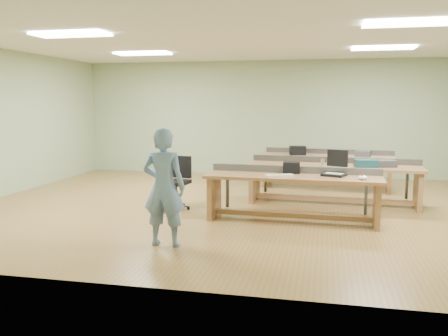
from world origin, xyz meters
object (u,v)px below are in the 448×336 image
at_px(workbench_front, 293,187).
at_px(parts_bin_grey, 383,163).
at_px(person, 164,187).
at_px(camera_bag, 291,168).
at_px(workbench_mid, 333,175).
at_px(task_chair, 177,190).
at_px(mug, 331,162).
at_px(laptop_base, 334,175).
at_px(drinks_can, 323,162).
at_px(parts_bin_teal, 366,163).
at_px(workbench_back, 326,164).

height_order(workbench_front, parts_bin_grey, parts_bin_grey).
height_order(person, camera_bag, person).
distance_m(workbench_mid, camera_bag, 1.46).
distance_m(task_chair, mug, 2.94).
distance_m(laptop_base, parts_bin_grey, 1.62).
relative_size(laptop_base, drinks_can, 2.69).
height_order(task_chair, parts_bin_teal, task_chair).
bearing_deg(workbench_mid, laptop_base, -87.46).
xyz_separation_m(parts_bin_grey, drinks_can, (-1.08, -0.12, 0.00)).
relative_size(workbench_back, person, 1.86).
distance_m(workbench_front, camera_bag, 0.36).
relative_size(camera_bag, mug, 2.52).
relative_size(workbench_back, parts_bin_teal, 7.69).
bearing_deg(laptop_base, drinks_can, 120.60).
xyz_separation_m(parts_bin_teal, drinks_can, (-0.77, -0.02, -0.00)).
xyz_separation_m(camera_bag, parts_bin_teal, (1.27, 1.09, -0.03)).
height_order(workbench_mid, drinks_can, drinks_can).
height_order(workbench_mid, person, person).
bearing_deg(workbench_back, workbench_front, -93.34).
distance_m(parts_bin_teal, drinks_can, 0.77).
height_order(workbench_front, mug, workbench_front).
height_order(workbench_back, laptop_base, workbench_back).
xyz_separation_m(workbench_back, task_chair, (-2.64, -2.68, -0.21)).
relative_size(workbench_mid, laptop_base, 9.37).
xyz_separation_m(workbench_front, workbench_mid, (0.66, 1.46, 0.01)).
xyz_separation_m(laptop_base, mug, (-0.04, 1.43, 0.02)).
bearing_deg(workbench_mid, parts_bin_teal, -12.01).
bearing_deg(person, workbench_front, -133.93).
bearing_deg(mug, task_chair, -159.23).
bearing_deg(parts_bin_grey, workbench_mid, 176.40).
xyz_separation_m(workbench_mid, workbench_back, (-0.13, 1.68, -0.01)).
height_order(workbench_back, drinks_can, drinks_can).
relative_size(workbench_front, laptop_base, 8.20).
height_order(workbench_front, drinks_can, drinks_can).
xyz_separation_m(laptop_base, parts_bin_grey, (0.90, 1.35, 0.04)).
relative_size(workbench_back, drinks_can, 22.95).
height_order(task_chair, drinks_can, task_chair).
relative_size(person, drinks_can, 12.36).
bearing_deg(parts_bin_teal, mug, 163.74).
xyz_separation_m(camera_bag, mug, (0.64, 1.27, -0.05)).
xyz_separation_m(workbench_front, drinks_can, (0.46, 1.29, 0.26)).
xyz_separation_m(workbench_back, mug, (0.07, -1.65, 0.24)).
bearing_deg(mug, workbench_back, 92.57).
height_order(workbench_mid, workbench_back, same).
distance_m(mug, drinks_can, 0.25).
relative_size(person, parts_bin_teal, 4.14).
relative_size(workbench_front, parts_bin_teal, 7.39).
relative_size(parts_bin_teal, mug, 3.51).
bearing_deg(task_chair, camera_bag, 0.84).
bearing_deg(laptop_base, parts_bin_teal, 86.75).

